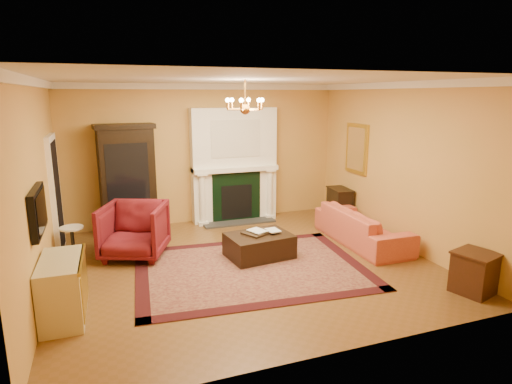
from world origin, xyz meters
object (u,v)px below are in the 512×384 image
end_table (474,274)px  wingback_armchair (134,228)px  china_cabinet (128,181)px  console_table (339,205)px  leather_ottoman (259,245)px  coral_sofa (362,221)px  pedestal_table (73,243)px  commode (63,289)px

end_table → wingback_armchair: bearing=145.1°
china_cabinet → end_table: 6.43m
wingback_armchair → end_table: wingback_armchair is taller
china_cabinet → console_table: (4.47, -0.81, -0.70)m
end_table → leather_ottoman: (-2.41, 2.32, -0.07)m
console_table → end_table: bearing=-84.6°
wingback_armchair → coral_sofa: size_ratio=0.47×
pedestal_table → leather_ottoman: bearing=-13.1°
end_table → console_table: size_ratio=0.81×
china_cabinet → leather_ottoman: (2.00, -2.29, -0.84)m
china_cabinet → wingback_armchair: size_ratio=2.02×
console_table → leather_ottoman: console_table is taller
wingback_armchair → commode: (-1.02, -1.86, -0.14)m
china_cabinet → pedestal_table: size_ratio=3.17×
wingback_armchair → console_table: bearing=31.0°
commode → china_cabinet: bearing=74.3°
wingback_armchair → end_table: size_ratio=1.82×
pedestal_table → commode: (-0.03, -1.79, 0.00)m
coral_sofa → console_table: 1.48m
commode → coral_sofa: bearing=13.8°
coral_sofa → leather_ottoman: size_ratio=2.08×
wingback_armchair → coral_sofa: (4.13, -0.73, -0.09)m
wingback_armchair → commode: wingback_armchair is taller
pedestal_table → coral_sofa: 5.16m
end_table → pedestal_table: bearing=150.9°
china_cabinet → pedestal_table: bearing=-128.6°
pedestal_table → end_table: pedestal_table is taller
commode → wingback_armchair: bearing=62.7°
pedestal_table → commode: commode is taller
commode → end_table: commode is taller
china_cabinet → coral_sofa: china_cabinet is taller
wingback_armchair → leather_ottoman: bearing=1.2°
china_cabinet → pedestal_table: (-1.01, -1.59, -0.67)m
wingback_armchair → pedestal_table: 1.00m
end_table → china_cabinet: bearing=133.7°
pedestal_table → console_table: bearing=8.1°
end_table → console_table: console_table is taller
wingback_armchair → end_table: bearing=-12.9°
china_cabinet → leather_ottoman: bearing=-55.0°
console_table → wingback_armchair: bearing=-164.7°
wingback_armchair → commode: size_ratio=1.00×
commode → console_table: 6.08m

